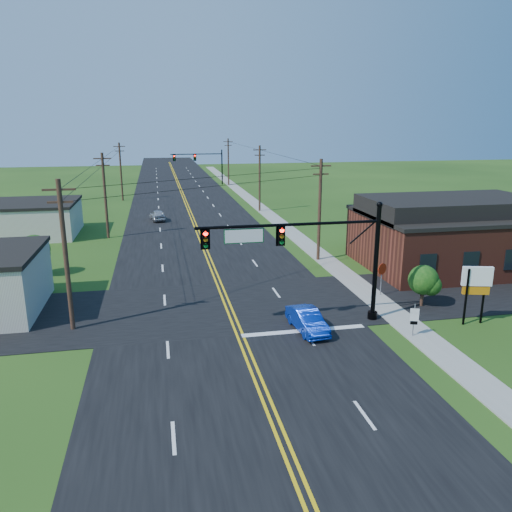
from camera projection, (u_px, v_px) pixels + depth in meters
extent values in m
plane|color=#1F3F12|center=(262.00, 401.00, 22.26)|extent=(260.00, 260.00, 0.00)
cube|color=black|center=(188.00, 211.00, 69.60)|extent=(16.00, 220.00, 0.04)
cube|color=black|center=(225.00, 306.00, 33.62)|extent=(70.00, 10.00, 0.04)
cube|color=gray|center=(278.00, 222.00, 62.11)|extent=(2.00, 160.00, 0.08)
cylinder|color=black|center=(376.00, 264.00, 30.56)|extent=(0.28, 0.28, 7.20)
cylinder|color=black|center=(372.00, 315.00, 31.43)|extent=(0.60, 0.60, 0.50)
sphere|color=black|center=(380.00, 205.00, 29.60)|extent=(0.36, 0.36, 0.36)
cylinder|color=black|center=(290.00, 225.00, 28.82)|extent=(11.00, 0.18, 0.18)
cube|color=#04501B|center=(244.00, 236.00, 28.45)|extent=(2.30, 0.06, 0.85)
cylinder|color=black|center=(222.00, 166.00, 98.75)|extent=(0.28, 0.28, 7.20)
cylinder|color=black|center=(222.00, 183.00, 99.62)|extent=(0.60, 0.60, 0.50)
sphere|color=black|center=(222.00, 147.00, 97.78)|extent=(0.36, 0.36, 0.36)
cylinder|color=black|center=(196.00, 154.00, 97.18)|extent=(10.00, 0.18, 0.18)
cube|color=#04501B|center=(180.00, 157.00, 96.72)|extent=(2.30, 0.06, 0.85)
cube|color=maroon|center=(448.00, 241.00, 42.51)|extent=(14.00, 11.00, 4.40)
cube|color=black|center=(451.00, 214.00, 41.90)|extent=(14.20, 11.20, 0.30)
cube|color=beige|center=(19.00, 220.00, 54.21)|extent=(12.00, 9.00, 3.40)
cube|color=black|center=(17.00, 203.00, 53.73)|extent=(12.20, 9.20, 0.30)
cylinder|color=#352318|center=(66.00, 257.00, 28.76)|extent=(0.28, 0.28, 9.00)
cube|color=#352318|center=(59.00, 190.00, 27.75)|extent=(1.80, 0.12, 0.12)
cube|color=#352318|center=(60.00, 202.00, 27.93)|extent=(1.40, 0.12, 0.12)
cylinder|color=#352318|center=(105.00, 196.00, 52.44)|extent=(0.28, 0.28, 9.00)
cube|color=#352318|center=(102.00, 159.00, 51.43)|extent=(1.80, 0.12, 0.12)
cube|color=#352318|center=(103.00, 165.00, 51.61)|extent=(1.40, 0.12, 0.12)
cylinder|color=#352318|center=(121.00, 172.00, 78.01)|extent=(0.28, 0.28, 9.00)
cube|color=#352318|center=(119.00, 146.00, 76.99)|extent=(1.80, 0.12, 0.12)
cube|color=#352318|center=(119.00, 151.00, 77.18)|extent=(1.40, 0.12, 0.12)
cylinder|color=#352318|center=(320.00, 211.00, 43.78)|extent=(0.28, 0.28, 9.00)
cube|color=#352318|center=(321.00, 166.00, 42.76)|extent=(1.80, 0.12, 0.12)
cube|color=#352318|center=(321.00, 174.00, 42.94)|extent=(1.40, 0.12, 0.12)
cylinder|color=#352318|center=(260.00, 179.00, 68.40)|extent=(0.28, 0.28, 9.00)
cube|color=#352318|center=(260.00, 150.00, 67.38)|extent=(1.80, 0.12, 0.12)
cube|color=#352318|center=(260.00, 155.00, 67.57)|extent=(1.40, 0.12, 0.12)
cylinder|color=#352318|center=(228.00, 162.00, 96.81)|extent=(0.28, 0.28, 9.00)
cube|color=#352318|center=(228.00, 142.00, 95.79)|extent=(1.80, 0.12, 0.12)
cube|color=#352318|center=(228.00, 145.00, 95.98)|extent=(1.40, 0.12, 0.12)
cylinder|color=#352318|center=(365.00, 237.00, 49.66)|extent=(0.24, 0.24, 1.85)
sphere|color=#103E0F|center=(366.00, 221.00, 49.23)|extent=(3.00, 3.00, 3.00)
cylinder|color=#352318|center=(422.00, 297.00, 33.54)|extent=(0.24, 0.24, 1.32)
sphere|color=#103E0F|center=(423.00, 280.00, 33.23)|extent=(2.00, 2.00, 2.00)
cylinder|color=#352318|center=(36.00, 266.00, 40.25)|extent=(0.24, 0.24, 1.54)
sphere|color=#103E0F|center=(34.00, 250.00, 39.88)|extent=(2.40, 2.40, 2.40)
imported|color=#07279C|center=(307.00, 321.00, 29.51)|extent=(1.76, 4.08, 1.30)
imported|color=#A8A7AC|center=(158.00, 215.00, 62.78)|extent=(2.10, 4.12, 1.34)
cylinder|color=slate|center=(414.00, 320.00, 28.64)|extent=(0.08, 0.08, 2.03)
cube|color=white|center=(415.00, 311.00, 28.46)|extent=(0.49, 0.18, 0.28)
cube|color=white|center=(414.00, 317.00, 28.55)|extent=(0.49, 0.18, 0.51)
cube|color=black|center=(414.00, 323.00, 28.65)|extent=(0.40, 0.16, 0.20)
cylinder|color=slate|center=(381.00, 281.00, 35.45)|extent=(0.10, 0.10, 2.27)
cylinder|color=#A01E09|center=(382.00, 269.00, 35.20)|extent=(0.81, 0.39, 0.87)
cylinder|color=black|center=(466.00, 297.00, 30.21)|extent=(0.17, 0.17, 3.56)
cylinder|color=black|center=(484.00, 296.00, 30.43)|extent=(0.17, 0.17, 3.56)
cube|color=white|center=(477.00, 276.00, 29.99)|extent=(1.79, 0.68, 1.19)
cube|color=#CC720C|center=(476.00, 290.00, 30.22)|extent=(1.59, 0.61, 0.49)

